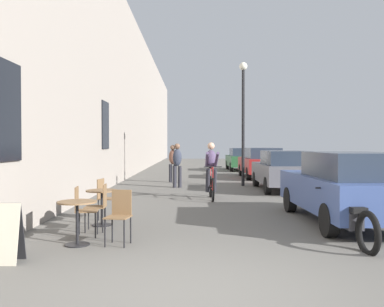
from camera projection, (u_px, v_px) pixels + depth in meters
The scene contains 18 objects.
ground_plane at pixel (199, 293), 4.58m from camera, with size 88.00×88.00×0.00m, color #5B5954.
building_facade_left at pixel (117, 86), 18.49m from camera, with size 0.54×68.00×8.52m.
cafe_table_near at pixel (78, 213), 6.78m from camera, with size 0.64×0.64×0.72m.
cafe_chair_near_toward_street at pixel (83, 208), 7.41m from camera, with size 0.42×0.42×0.89m.
cafe_chair_near_toward_wall at pixel (120, 213), 6.85m from camera, with size 0.44×0.44×0.89m.
cafe_table_mid at pixel (102, 200), 8.44m from camera, with size 0.64×0.64×0.72m.
cafe_chair_mid_toward_street at pixel (100, 204), 7.88m from camera, with size 0.40×0.40×0.89m.
cafe_chair_mid_toward_wall at pixel (106, 196), 9.12m from camera, with size 0.45×0.45×0.89m.
sandwich_board_sign at pixel (2, 233), 5.78m from camera, with size 0.55×0.38×0.84m.
cyclist_on_bicycle at pixel (212, 172), 12.61m from camera, with size 0.52×1.76×1.74m.
pedestrian_near at pixel (178, 163), 15.88m from camera, with size 0.37×0.29×1.69m.
pedestrian_mid at pixel (173, 161), 18.05m from camera, with size 0.37×0.28×1.63m.
street_lamp at pixel (244, 108), 16.45m from camera, with size 0.32×0.32×4.90m.
parked_car_nearest at pixel (347, 187), 8.62m from camera, with size 1.82×4.21×1.49m.
parked_car_second at pixel (283, 170), 14.88m from camera, with size 1.73×4.03×1.43m.
parked_car_third at pixel (261, 162), 20.38m from camera, with size 1.80×4.20×1.49m.
parked_car_fourth at pixel (242, 159), 26.39m from camera, with size 1.72×4.02×1.43m.
parked_motorcycle at pixel (348, 218), 6.97m from camera, with size 0.62×2.15×0.92m.
Camera 1 is at (-0.07, -4.55, 1.64)m, focal length 38.91 mm.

